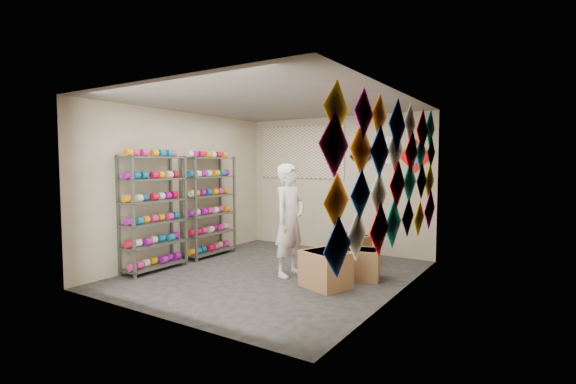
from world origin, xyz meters
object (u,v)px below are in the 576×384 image
Objects in this scene: shopkeeper at (290,220)px; shelf_rack_front at (154,213)px; carton_c at (352,250)px; carton_b at (361,264)px; shelf_rack_back at (209,206)px; carton_a at (325,269)px.

shelf_rack_front is at bearing 118.43° from shopkeeper.
carton_b is at bearing -55.40° from carton_c.
shelf_rack_back is at bearing 90.00° from shelf_rack_front.
carton_b is (3.07, 0.06, -0.72)m from shelf_rack_back.
shelf_rack_front is at bearing -137.96° from carton_c.
shopkeeper is 3.07× the size of carton_c.
shelf_rack_front is 1.00× the size of shelf_rack_back.
shopkeeper is 1.28m from carton_b.
carton_c is at bearing 106.81° from carton_b.
shelf_rack_back is (0.00, 1.30, 0.00)m from shelf_rack_front.
carton_b is (3.07, 1.36, -0.72)m from shelf_rack_front.
shopkeeper is at bearing -179.02° from carton_a.
shelf_rack_front reaches higher than carton_a.
carton_c is (-0.25, 1.46, -0.01)m from carton_a.
shopkeeper reaches higher than carton_b.
carton_c is at bearing -19.94° from shopkeeper.
shopkeeper is 3.13× the size of carton_b.
shelf_rack_back reaches higher than carton_c.
shelf_rack_back is at bearing -159.65° from carton_c.
carton_b is (1.02, 0.42, -0.65)m from shopkeeper.
shelf_rack_back is 3.15m from carton_b.
carton_c is (2.57, 2.14, -0.70)m from shelf_rack_front.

